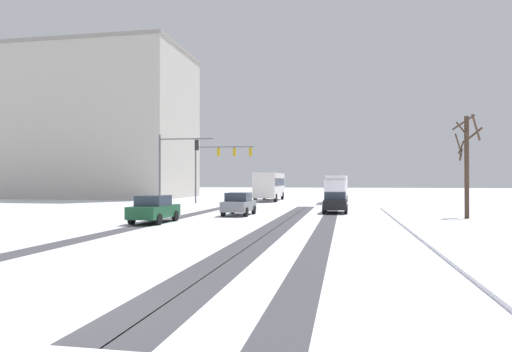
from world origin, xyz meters
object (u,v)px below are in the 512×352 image
object	(u,v)px
car_black_lead	(335,202)
bus_oncoming	(270,184)
car_grey_second	(239,204)
office_building_far_left_block	(98,125)
traffic_signal_far_left	(219,159)
car_dark_green_third	(154,209)
traffic_signal_near_left	(174,159)
box_truck_delivery	(336,188)
bare_tree_sidewalk_mid	(467,161)

from	to	relation	value
car_black_lead	bus_oncoming	xyz separation A→B (m)	(-8.34, 20.45, 1.18)
car_grey_second	office_building_far_left_block	world-z (taller)	office_building_far_left_block
traffic_signal_far_left	car_dark_green_third	xyz separation A→B (m)	(2.41, -23.00, -3.99)
traffic_signal_near_left	car_black_lead	xyz separation A→B (m)	(13.97, -2.49, -3.53)
office_building_far_left_block	car_dark_green_third	bearing A→B (deg)	-56.41
office_building_far_left_block	bus_oncoming	bearing A→B (deg)	-12.87
car_dark_green_third	car_black_lead	bearing A→B (deg)	45.25
traffic_signal_far_left	box_truck_delivery	world-z (taller)	traffic_signal_far_left
car_black_lead	office_building_far_left_block	xyz separation A→B (m)	(-34.76, 26.48, 9.84)
car_grey_second	car_dark_green_third	size ratio (longest dim) A/B	1.00
traffic_signal_near_left	bus_oncoming	size ratio (longest dim) A/B	0.59
car_black_lead	traffic_signal_far_left	bearing A→B (deg)	135.17
car_grey_second	office_building_far_left_block	size ratio (longest dim) A/B	0.16
bare_tree_sidewalk_mid	car_dark_green_third	bearing A→B (deg)	-160.26
bus_oncoming	car_grey_second	bearing A→B (deg)	-86.16
box_truck_delivery	car_dark_green_third	bearing A→B (deg)	-111.11
bus_oncoming	office_building_far_left_block	distance (m)	28.45
traffic_signal_far_left	car_dark_green_third	world-z (taller)	traffic_signal_far_left
traffic_signal_far_left	car_dark_green_third	bearing A→B (deg)	-84.01
bus_oncoming	office_building_far_left_block	bearing A→B (deg)	167.13
traffic_signal_far_left	bare_tree_sidewalk_mid	size ratio (longest dim) A/B	0.94
car_grey_second	car_dark_green_third	xyz separation A→B (m)	(-3.56, -6.70, 0.00)
traffic_signal_near_left	car_dark_green_third	world-z (taller)	traffic_signal_near_left
box_truck_delivery	bare_tree_sidewalk_mid	size ratio (longest dim) A/B	1.08
traffic_signal_near_left	car_black_lead	distance (m)	14.63
traffic_signal_near_left	office_building_far_left_block	xyz separation A→B (m)	(-20.79, 23.99, 6.31)
traffic_signal_near_left	traffic_signal_far_left	distance (m)	10.22
traffic_signal_near_left	car_grey_second	bearing A→B (deg)	-40.40
bus_oncoming	box_truck_delivery	bearing A→B (deg)	-30.07
traffic_signal_far_left	car_black_lead	bearing A→B (deg)	-44.83
traffic_signal_near_left	car_grey_second	distance (m)	10.16
traffic_signal_near_left	car_dark_green_third	xyz separation A→B (m)	(3.69, -12.87, -3.53)
car_grey_second	box_truck_delivery	world-z (taller)	box_truck_delivery
car_grey_second	car_dark_green_third	distance (m)	7.59
car_grey_second	car_dark_green_third	bearing A→B (deg)	-118.01
traffic_signal_near_left	traffic_signal_far_left	xyz separation A→B (m)	(1.27, 10.13, 0.45)
traffic_signal_near_left	box_truck_delivery	size ratio (longest dim) A/B	0.87
car_black_lead	car_dark_green_third	distance (m)	14.61
office_building_far_left_block	bare_tree_sidewalk_mid	bearing A→B (deg)	-34.79
traffic_signal_near_left	office_building_far_left_block	bearing A→B (deg)	130.92
car_dark_green_third	bare_tree_sidewalk_mid	bearing A→B (deg)	19.74
office_building_far_left_block	traffic_signal_near_left	bearing A→B (deg)	-49.08
traffic_signal_far_left	bus_oncoming	world-z (taller)	traffic_signal_far_left
traffic_signal_near_left	box_truck_delivery	xyz separation A→B (m)	(13.77, 13.24, -2.72)
car_dark_green_third	bare_tree_sidewalk_mid	world-z (taller)	bare_tree_sidewalk_mid
traffic_signal_far_left	car_black_lead	size ratio (longest dim) A/B	1.58
traffic_signal_far_left	bus_oncoming	xyz separation A→B (m)	(4.36, 7.82, -2.81)
bus_oncoming	bare_tree_sidewalk_mid	size ratio (longest dim) A/B	1.60
car_black_lead	box_truck_delivery	bearing A→B (deg)	90.74
bus_oncoming	car_black_lead	bearing A→B (deg)	-67.80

